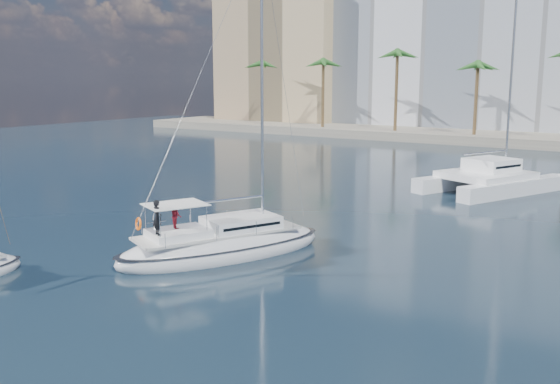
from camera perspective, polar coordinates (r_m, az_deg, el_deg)
The scene contains 9 objects.
ground at distance 30.89m, azimuth -3.36°, elevation -5.54°, with size 160.00×160.00×0.00m, color black.
quay at distance 86.92m, azimuth 21.64°, elevation 4.52°, with size 120.00×14.00×1.20m, color gray.
building_modern at distance 101.35m, azimuth 16.85°, elevation 13.15°, with size 42.00×16.00×28.00m, color white.
building_tan_left at distance 110.38m, azimuth 0.74°, elevation 11.77°, with size 22.00×14.00×22.00m, color tan.
palm_left at distance 95.95m, azimuth 0.87°, elevation 11.53°, with size 3.60×3.60×12.30m.
palm_centre at distance 82.66m, azimuth 21.50°, elevation 10.99°, with size 3.60×3.60×12.30m.
main_sloop at distance 30.32m, azimuth -5.30°, elevation -4.88°, with size 7.59×11.23×16.00m.
catamaran at distance 49.53m, azimuth 18.61°, elevation 1.35°, with size 9.45×12.35×16.25m.
seagull at distance 35.38m, azimuth -2.19°, elevation -1.86°, with size 0.96×0.41×0.18m.
Camera 1 is at (17.90, -23.68, 8.52)m, focal length 40.00 mm.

